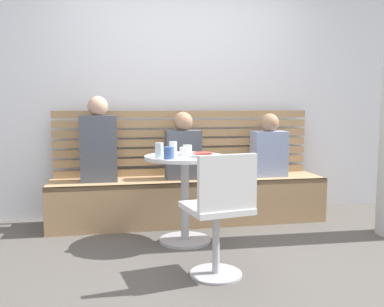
{
  "coord_description": "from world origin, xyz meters",
  "views": [
    {
      "loc": [
        -0.74,
        -2.84,
        1.15
      ],
      "look_at": [
        -0.07,
        0.66,
        0.75
      ],
      "focal_mm": 39.32,
      "sensor_mm": 36.0,
      "label": 1
    }
  ],
  "objects_px": {
    "cafe_table": "(185,182)",
    "plate_small": "(203,153)",
    "cup_ceramic_white": "(184,151)",
    "person_child_middle": "(269,149)",
    "cup_glass_tall": "(159,150)",
    "white_chair": "(220,211)",
    "cup_water_clear": "(173,148)",
    "cup_mug_blue": "(169,153)",
    "cup_glass_short": "(187,150)",
    "person_child_left": "(183,149)",
    "person_adult": "(99,143)",
    "booth_bench": "(189,200)"
  },
  "relations": [
    {
      "from": "cafe_table",
      "to": "plate_small",
      "type": "height_order",
      "value": "plate_small"
    },
    {
      "from": "cup_ceramic_white",
      "to": "person_child_middle",
      "type": "bearing_deg",
      "value": 31.58
    },
    {
      "from": "cup_glass_tall",
      "to": "plate_small",
      "type": "bearing_deg",
      "value": 26.05
    },
    {
      "from": "plate_small",
      "to": "cup_glass_tall",
      "type": "bearing_deg",
      "value": -153.95
    },
    {
      "from": "white_chair",
      "to": "cup_water_clear",
      "type": "height_order",
      "value": "same"
    },
    {
      "from": "cup_mug_blue",
      "to": "cup_glass_tall",
      "type": "xyz_separation_m",
      "value": [
        -0.07,
        0.1,
        0.01
      ]
    },
    {
      "from": "person_child_middle",
      "to": "cup_glass_short",
      "type": "distance_m",
      "value": 1.07
    },
    {
      "from": "person_child_middle",
      "to": "cup_glass_short",
      "type": "bearing_deg",
      "value": -152.01
    },
    {
      "from": "person_child_middle",
      "to": "plate_small",
      "type": "height_order",
      "value": "person_child_middle"
    },
    {
      "from": "cup_ceramic_white",
      "to": "cup_glass_short",
      "type": "height_order",
      "value": "cup_glass_short"
    },
    {
      "from": "plate_small",
      "to": "person_child_middle",
      "type": "bearing_deg",
      "value": 32.2
    },
    {
      "from": "person_child_left",
      "to": "person_child_middle",
      "type": "xyz_separation_m",
      "value": [
        0.89,
        -0.0,
        -0.01
      ]
    },
    {
      "from": "person_adult",
      "to": "white_chair",
      "type": "bearing_deg",
      "value": -60.33
    },
    {
      "from": "person_adult",
      "to": "cup_glass_tall",
      "type": "distance_m",
      "value": 0.87
    },
    {
      "from": "booth_bench",
      "to": "person_adult",
      "type": "relative_size",
      "value": 3.34
    },
    {
      "from": "cafe_table",
      "to": "cup_glass_tall",
      "type": "height_order",
      "value": "cup_glass_tall"
    },
    {
      "from": "cup_glass_tall",
      "to": "plate_small",
      "type": "distance_m",
      "value": 0.45
    },
    {
      "from": "booth_bench",
      "to": "white_chair",
      "type": "xyz_separation_m",
      "value": [
        -0.05,
        -1.41,
        0.24
      ]
    },
    {
      "from": "person_child_middle",
      "to": "cup_ceramic_white",
      "type": "xyz_separation_m",
      "value": [
        -0.99,
        -0.61,
        0.05
      ]
    },
    {
      "from": "cup_mug_blue",
      "to": "cup_water_clear",
      "type": "relative_size",
      "value": 0.86
    },
    {
      "from": "person_child_left",
      "to": "cup_mug_blue",
      "type": "relative_size",
      "value": 6.93
    },
    {
      "from": "booth_bench",
      "to": "cup_water_clear",
      "type": "xyz_separation_m",
      "value": [
        -0.23,
        -0.47,
        0.57
      ]
    },
    {
      "from": "white_chair",
      "to": "person_child_left",
      "type": "relative_size",
      "value": 1.29
    },
    {
      "from": "cafe_table",
      "to": "cup_glass_short",
      "type": "distance_m",
      "value": 0.29
    },
    {
      "from": "booth_bench",
      "to": "cup_glass_short",
      "type": "relative_size",
      "value": 33.75
    },
    {
      "from": "booth_bench",
      "to": "cup_water_clear",
      "type": "height_order",
      "value": "cup_water_clear"
    },
    {
      "from": "person_child_left",
      "to": "cup_glass_tall",
      "type": "relative_size",
      "value": 5.49
    },
    {
      "from": "white_chair",
      "to": "cup_glass_tall",
      "type": "xyz_separation_m",
      "value": [
        -0.32,
        0.72,
        0.34
      ]
    },
    {
      "from": "person_child_middle",
      "to": "cup_water_clear",
      "type": "distance_m",
      "value": 1.17
    },
    {
      "from": "cup_water_clear",
      "to": "cup_glass_short",
      "type": "bearing_deg",
      "value": -9.34
    },
    {
      "from": "cafe_table",
      "to": "cup_glass_tall",
      "type": "xyz_separation_m",
      "value": [
        -0.23,
        -0.09,
        0.28
      ]
    },
    {
      "from": "plate_small",
      "to": "cup_ceramic_white",
      "type": "bearing_deg",
      "value": -151.29
    },
    {
      "from": "cup_water_clear",
      "to": "plate_small",
      "type": "bearing_deg",
      "value": -5.69
    },
    {
      "from": "person_child_left",
      "to": "cup_ceramic_white",
      "type": "relative_size",
      "value": 8.23
    },
    {
      "from": "cup_water_clear",
      "to": "plate_small",
      "type": "xyz_separation_m",
      "value": [
        0.26,
        -0.03,
        -0.05
      ]
    },
    {
      "from": "white_chair",
      "to": "person_child_middle",
      "type": "bearing_deg",
      "value": 58.1
    },
    {
      "from": "booth_bench",
      "to": "person_child_middle",
      "type": "distance_m",
      "value": 0.98
    },
    {
      "from": "cafe_table",
      "to": "white_chair",
      "type": "relative_size",
      "value": 0.87
    },
    {
      "from": "cup_glass_tall",
      "to": "plate_small",
      "type": "height_order",
      "value": "cup_glass_tall"
    },
    {
      "from": "white_chair",
      "to": "person_child_left",
      "type": "xyz_separation_m",
      "value": [
        -0.01,
        1.43,
        0.27
      ]
    },
    {
      "from": "cafe_table",
      "to": "cup_ceramic_white",
      "type": "height_order",
      "value": "cup_ceramic_white"
    },
    {
      "from": "person_adult",
      "to": "cup_mug_blue",
      "type": "distance_m",
      "value": 0.99
    },
    {
      "from": "booth_bench",
      "to": "cup_glass_short",
      "type": "bearing_deg",
      "value": -102.1
    },
    {
      "from": "person_child_left",
      "to": "cup_glass_tall",
      "type": "height_order",
      "value": "person_child_left"
    },
    {
      "from": "booth_bench",
      "to": "cup_ceramic_white",
      "type": "xyz_separation_m",
      "value": [
        -0.15,
        -0.59,
        0.55
      ]
    },
    {
      "from": "cup_water_clear",
      "to": "person_child_left",
      "type": "bearing_deg",
      "value": 70.78
    },
    {
      "from": "cup_ceramic_white",
      "to": "plate_small",
      "type": "bearing_deg",
      "value": 28.71
    },
    {
      "from": "person_child_left",
      "to": "plate_small",
      "type": "distance_m",
      "value": 0.52
    },
    {
      "from": "cup_mug_blue",
      "to": "cup_ceramic_white",
      "type": "distance_m",
      "value": 0.25
    },
    {
      "from": "booth_bench",
      "to": "plate_small",
      "type": "distance_m",
      "value": 0.72
    }
  ]
}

